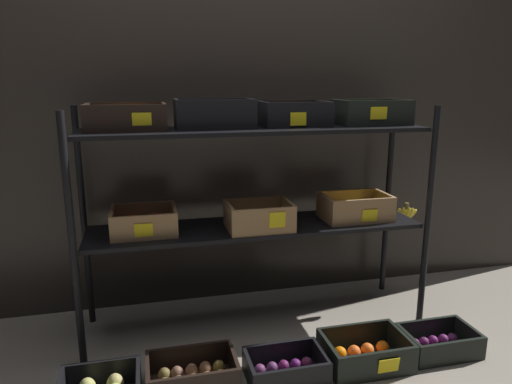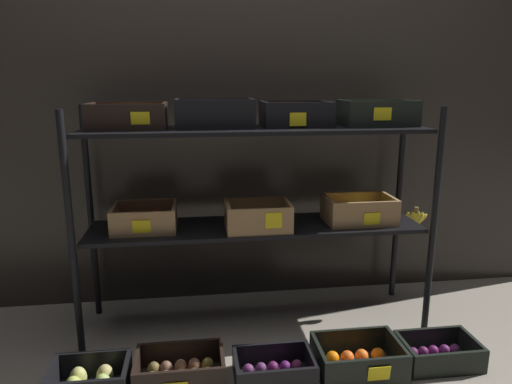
% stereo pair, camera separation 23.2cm
% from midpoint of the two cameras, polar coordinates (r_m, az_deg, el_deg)
% --- Properties ---
extents(ground_plane, '(10.00, 10.00, 0.00)m').
position_cam_midpoint_polar(ground_plane, '(2.58, -2.67, -15.54)').
color(ground_plane, gray).
extents(storefront_wall, '(4.10, 0.12, 1.96)m').
position_cam_midpoint_polar(storefront_wall, '(2.66, -4.57, 7.64)').
color(storefront_wall, '#2D2823').
rests_on(storefront_wall, ground_plane).
extents(display_rack, '(1.83, 0.44, 1.17)m').
position_cam_midpoint_polar(display_rack, '(2.31, -2.54, 2.42)').
color(display_rack, black).
rests_on(display_rack, ground_plane).
extents(crate_ground_kiwi, '(0.37, 0.24, 0.13)m').
position_cam_midpoint_polar(crate_ground_kiwi, '(2.12, -11.17, -21.36)').
color(crate_ground_kiwi, black).
rests_on(crate_ground_kiwi, ground_plane).
extents(crate_ground_plum, '(0.34, 0.22, 0.11)m').
position_cam_midpoint_polar(crate_ground_plum, '(2.13, 0.35, -21.00)').
color(crate_ground_plum, black).
rests_on(crate_ground_plum, ground_plane).
extents(crate_ground_tangerine, '(0.37, 0.27, 0.13)m').
position_cam_midpoint_polar(crate_ground_tangerine, '(2.25, 10.23, -19.06)').
color(crate_ground_tangerine, black).
rests_on(crate_ground_tangerine, ground_plane).
extents(crate_ground_rightmost_plum, '(0.34, 0.22, 0.11)m').
position_cam_midpoint_polar(crate_ground_rightmost_plum, '(2.42, 18.82, -17.27)').
color(crate_ground_rightmost_plum, black).
rests_on(crate_ground_rightmost_plum, ground_plane).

